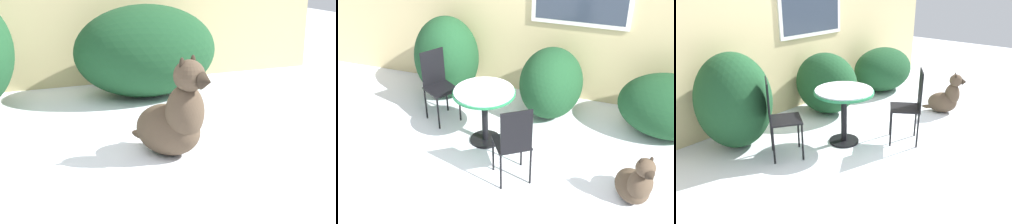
{
  "view_description": "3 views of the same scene",
  "coord_description": "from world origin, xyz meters",
  "views": [
    {
      "loc": [
        0.42,
        -2.74,
        1.26
      ],
      "look_at": [
        1.55,
        0.19,
        0.28
      ],
      "focal_mm": 55.0,
      "sensor_mm": 36.0,
      "label": 1
    },
    {
      "loc": [
        1.34,
        -3.46,
        3.18
      ],
      "look_at": [
        0.0,
        0.6,
        0.55
      ],
      "focal_mm": 45.0,
      "sensor_mm": 36.0,
      "label": 2
    },
    {
      "loc": [
        -3.3,
        -1.87,
        2.04
      ],
      "look_at": [
        -0.32,
        0.7,
        0.43
      ],
      "focal_mm": 35.0,
      "sensor_mm": 36.0,
      "label": 3
    }
  ],
  "objects": [
    {
      "name": "dog",
      "position": [
        1.58,
        0.14,
        0.24
      ],
      "size": [
        0.52,
        0.61,
        0.66
      ],
      "rotation": [
        0.0,
        0.0,
        0.5
      ],
      "color": "#4C3D2D",
      "rests_on": "ground_plane"
    },
    {
      "name": "shrub_right",
      "position": [
        1.88,
        1.6,
        0.41
      ],
      "size": [
        1.3,
        0.97,
        0.83
      ],
      "color": "#194223",
      "rests_on": "ground_plane"
    }
  ]
}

